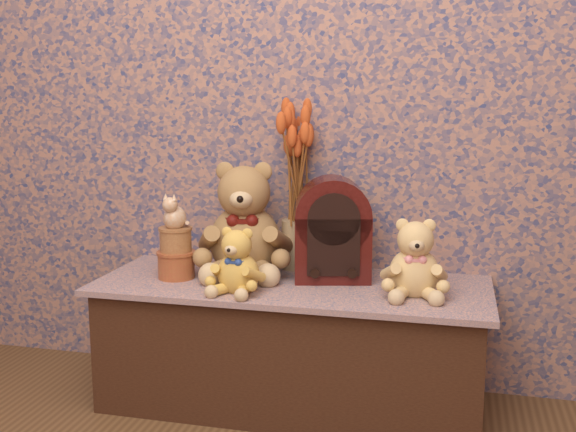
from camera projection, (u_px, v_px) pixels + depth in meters
The scene contains 10 objects.
display_shelf at pixel (291, 344), 2.38m from camera, with size 1.34×0.53×0.44m, color #394B75.
teddy_large at pixel (245, 213), 2.44m from camera, with size 0.34×0.41×0.43m, color olive, non-canonical shape.
teddy_medium at pixel (238, 257), 2.22m from camera, with size 0.18×0.22×0.23m, color #CB8A39, non-canonical shape.
teddy_small at pixel (415, 254), 2.18m from camera, with size 0.21×0.25×0.27m, color #E4B26C, non-canonical shape.
cathedral_radio at pixel (332, 228), 2.36m from camera, with size 0.26×0.19×0.36m, color #3C0D0B, non-canonical shape.
ceramic_vase at pixel (297, 244), 2.52m from camera, with size 0.11×0.11×0.18m, color tan.
dried_stalks at pixel (297, 167), 2.47m from camera, with size 0.21×0.21×0.39m, color #CE5120, non-canonical shape.
biscuit_tin_lower at pixel (176, 265), 2.39m from camera, with size 0.13×0.13×0.09m, color #AD7132.
biscuit_tin_upper at pixel (176, 240), 2.38m from camera, with size 0.11×0.11×0.09m, color tan.
cat_figurine at pixel (175, 210), 2.36m from camera, with size 0.09×0.10×0.13m, color silver, non-canonical shape.
Camera 1 is at (0.53, -0.96, 1.08)m, focal length 42.68 mm.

